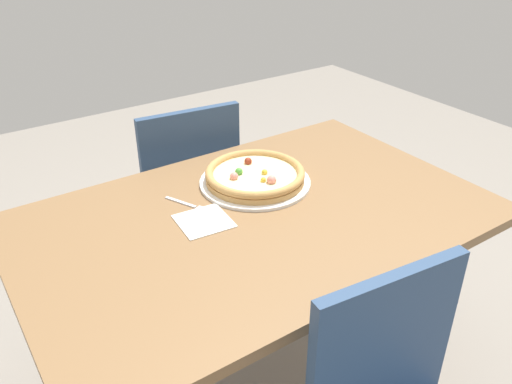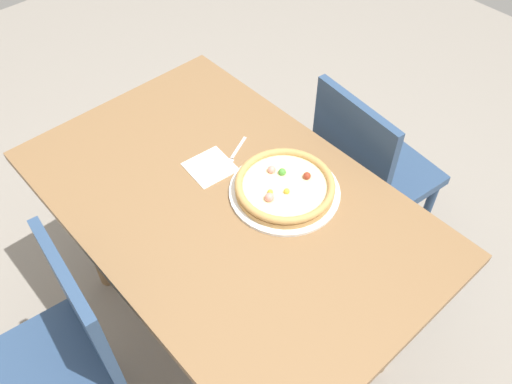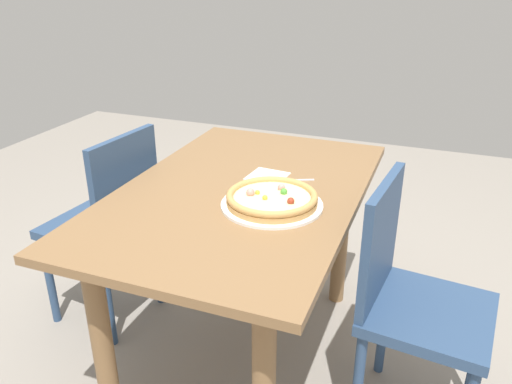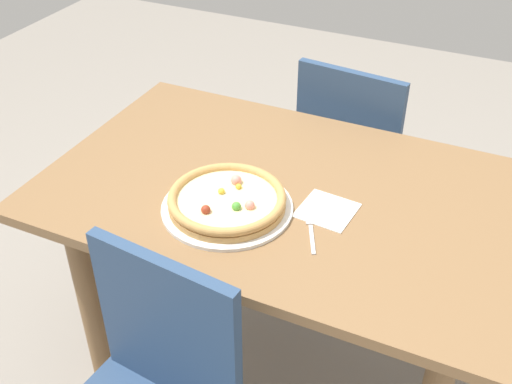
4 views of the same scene
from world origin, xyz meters
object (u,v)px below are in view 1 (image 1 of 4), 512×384
Objects in this scene: chair_near at (184,195)px; napkin at (204,221)px; plate at (255,182)px; fork at (192,206)px; dining_table at (257,251)px; pizza at (255,175)px.

napkin is at bearing -104.37° from chair_near.
fork is (0.23, 0.01, -0.00)m from plate.
chair_near is 6.40× the size of napkin.
fork reaches higher than dining_table.
pizza is (0.00, 0.00, 0.03)m from plate.
chair_near is at bearing -110.60° from napkin.
chair_near is 2.58× the size of plate.
fork reaches higher than napkin.
dining_table is 1.47× the size of chair_near.
chair_near is at bearing -96.83° from dining_table.
fork is (0.21, 0.50, 0.27)m from chair_near.
chair_near is 0.56m from plate.
fork is at bearing 3.45° from pizza.
dining_table is at bearing -90.59° from chair_near.
pizza reaches higher than fork.
chair_near is 5.72× the size of fork.
dining_table is at bearing 19.25° from fork.
pizza is at bearing -81.44° from chair_near.
dining_table is 3.81× the size of plate.
plate is at bearing -153.62° from pizza.
napkin is at bearing -18.85° from dining_table.
plate is 1.12× the size of pizza.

